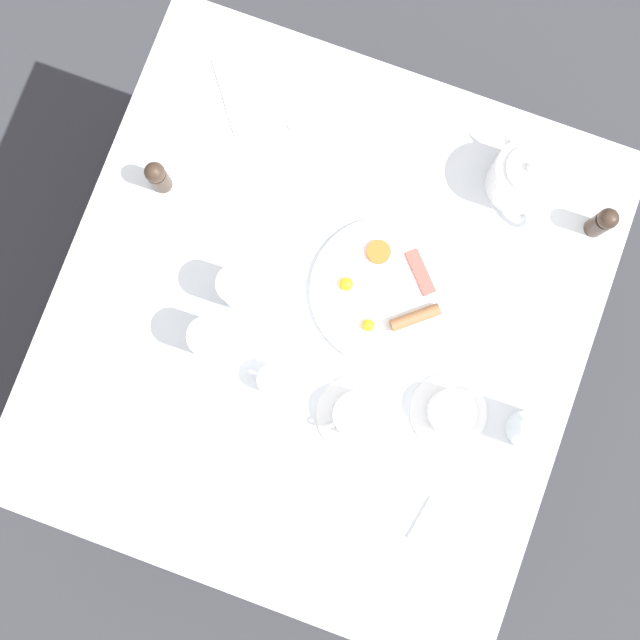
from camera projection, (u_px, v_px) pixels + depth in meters
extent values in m
plane|color=#333338|center=(320.00, 348.00, 2.28)|extent=(8.00, 8.00, 0.00)
cube|color=silver|center=(320.00, 322.00, 1.54)|extent=(1.07, 1.13, 0.03)
cylinder|color=brown|center=(563.00, 217.00, 1.95)|extent=(0.04, 0.04, 0.73)
cylinder|color=brown|center=(215.00, 94.00, 1.99)|extent=(0.04, 0.04, 0.73)
cylinder|color=brown|center=(433.00, 601.00, 1.84)|extent=(0.04, 0.04, 0.73)
cylinder|color=brown|center=(68.00, 464.00, 1.88)|extent=(0.04, 0.04, 0.73)
cylinder|color=white|center=(385.00, 291.00, 1.53)|extent=(0.31, 0.31, 0.01)
cylinder|color=white|center=(347.00, 285.00, 1.52)|extent=(0.06, 0.06, 0.00)
sphere|color=yellow|center=(347.00, 284.00, 1.51)|extent=(0.03, 0.03, 0.03)
cylinder|color=white|center=(368.00, 326.00, 1.51)|extent=(0.06, 0.06, 0.00)
sphere|color=yellow|center=(369.00, 325.00, 1.50)|extent=(0.03, 0.03, 0.03)
cylinder|color=brown|center=(415.00, 317.00, 1.50)|extent=(0.10, 0.09, 0.03)
cube|color=#B74C42|center=(421.00, 272.00, 1.52)|extent=(0.09, 0.09, 0.01)
cylinder|color=#D16023|center=(379.00, 252.00, 1.52)|extent=(0.05, 0.05, 0.01)
cylinder|color=white|center=(522.00, 177.00, 1.50)|extent=(0.13, 0.13, 0.11)
cylinder|color=white|center=(530.00, 169.00, 1.45)|extent=(0.09, 0.09, 0.01)
sphere|color=white|center=(531.00, 166.00, 1.44)|extent=(0.02, 0.02, 0.02)
cone|color=white|center=(507.00, 139.00, 1.50)|extent=(0.05, 0.06, 0.05)
torus|color=white|center=(535.00, 209.00, 1.50)|extent=(0.06, 0.07, 0.08)
cylinder|color=white|center=(448.00, 412.00, 1.50)|extent=(0.16, 0.16, 0.01)
cylinder|color=white|center=(451.00, 412.00, 1.47)|extent=(0.09, 0.09, 0.06)
cylinder|color=brown|center=(451.00, 412.00, 1.48)|extent=(0.08, 0.08, 0.04)
torus|color=white|center=(471.00, 397.00, 1.47)|extent=(0.03, 0.04, 0.04)
cylinder|color=white|center=(355.00, 414.00, 1.50)|extent=(0.16, 0.16, 0.01)
cylinder|color=white|center=(355.00, 415.00, 1.47)|extent=(0.09, 0.09, 0.06)
cylinder|color=brown|center=(355.00, 415.00, 1.47)|extent=(0.08, 0.08, 0.05)
torus|color=white|center=(333.00, 425.00, 1.47)|extent=(0.04, 0.03, 0.04)
cylinder|color=white|center=(533.00, 430.00, 1.44)|extent=(0.08, 0.08, 0.12)
cylinder|color=white|center=(211.00, 339.00, 1.46)|extent=(0.08, 0.08, 0.12)
cylinder|color=white|center=(238.00, 291.00, 1.47)|extent=(0.08, 0.08, 0.12)
cylinder|color=white|center=(273.00, 380.00, 1.49)|extent=(0.06, 0.06, 0.05)
torus|color=white|center=(257.00, 374.00, 1.49)|extent=(0.04, 0.01, 0.04)
cylinder|color=#38281E|center=(599.00, 224.00, 1.51)|extent=(0.04, 0.04, 0.07)
sphere|color=#38281E|center=(608.00, 219.00, 1.47)|extent=(0.04, 0.04, 0.04)
cylinder|color=#38281E|center=(160.00, 179.00, 1.52)|extent=(0.04, 0.04, 0.07)
sphere|color=#38281E|center=(155.00, 172.00, 1.48)|extent=(0.04, 0.04, 0.04)
cube|color=white|center=(451.00, 536.00, 1.47)|extent=(0.16, 0.12, 0.01)
cube|color=silver|center=(226.00, 97.00, 1.58)|extent=(0.12, 0.15, 0.00)
cube|color=silver|center=(330.00, 110.00, 1.57)|extent=(0.15, 0.14, 0.00)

